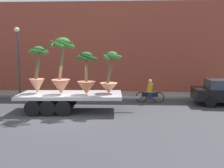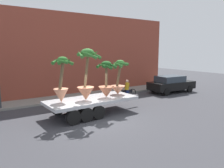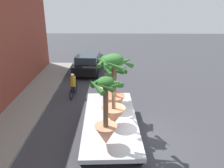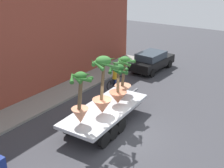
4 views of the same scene
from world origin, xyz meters
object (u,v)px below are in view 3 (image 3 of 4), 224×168
Objects in this scene: cyclist at (73,86)px; parked_car at (88,63)px; potted_palm_middle at (106,117)px; potted_palm_front at (114,95)px; flatbed_trailer at (110,125)px; potted_palm_rear at (107,82)px; potted_palm_extra at (115,91)px.

cyclist is 4.89m from parked_car.
potted_palm_middle is 0.85× the size of potted_palm_front.
potted_palm_rear is at bearing 5.69° from flatbed_trailer.
potted_palm_middle is (-4.01, -0.12, 0.17)m from potted_palm_rear.
cyclist is at bearing 174.89° from parked_car.
flatbed_trailer is 1.58m from potted_palm_front.
flatbed_trailer is 2.09m from potted_palm_middle.
potted_palm_middle reaches higher than flatbed_trailer.
potted_palm_extra is at bearing -144.01° from cyclist.
potted_palm_extra is at bearing -165.30° from parked_car.
flatbed_trailer is 5.46m from cyclist.
cyclist reaches higher than flatbed_trailer.
potted_palm_middle is at bearing -178.30° from potted_palm_rear.
potted_palm_extra is 0.50× the size of parked_car.
potted_palm_extra is (1.34, -0.04, -0.41)m from potted_palm_front.
potted_palm_middle reaches higher than potted_palm_rear.
cyclist is at bearing 35.99° from potted_palm_extra.
potted_palm_extra is at bearing -1.62° from potted_palm_front.
potted_palm_front is 10.25m from parked_car.
potted_palm_front is 1.40m from potted_palm_extra.
potted_palm_rear is at bearing 1.70° from potted_palm_middle.
potted_palm_front reaches higher than parked_car.
potted_palm_front is (-0.17, -0.15, 1.57)m from flatbed_trailer.
potted_palm_rear is 1.25× the size of cyclist.
potted_palm_extra reaches higher than flatbed_trailer.
potted_palm_rear is 2.64m from potted_palm_front.
potted_palm_extra reaches higher than cyclist.
potted_palm_front is at bearing -138.68° from flatbed_trailer.
parked_car is (8.56, 2.25, -1.09)m from potted_palm_extra.
parked_car is (11.32, 1.94, -1.27)m from potted_palm_middle.
parked_car is at bearing 11.94° from flatbed_trailer.
potted_palm_middle is at bearing -159.84° from cyclist.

